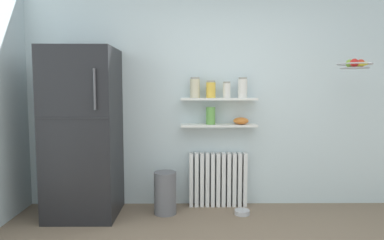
{
  "coord_description": "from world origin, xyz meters",
  "views": [
    {
      "loc": [
        -0.31,
        -2.08,
        1.39
      ],
      "look_at": [
        -0.28,
        1.6,
        1.05
      ],
      "focal_mm": 32.5,
      "sensor_mm": 36.0,
      "label": 1
    }
  ],
  "objects_px": {
    "storage_jar_2": "(227,90)",
    "pet_food_bowl": "(242,212)",
    "vase": "(211,116)",
    "storage_jar_1": "(211,89)",
    "refrigerator": "(83,133)",
    "shelf_bowl": "(241,121)",
    "radiator": "(218,180)",
    "storage_jar_0": "(195,88)",
    "hanging_fruit_basket": "(355,64)",
    "storage_jar_3": "(243,88)",
    "trash_bin": "(165,193)"
  },
  "relations": [
    {
      "from": "storage_jar_2",
      "to": "pet_food_bowl",
      "type": "distance_m",
      "value": 1.38
    },
    {
      "from": "trash_bin",
      "to": "hanging_fruit_basket",
      "type": "xyz_separation_m",
      "value": [
        1.97,
        -0.17,
        1.4
      ]
    },
    {
      "from": "vase",
      "to": "pet_food_bowl",
      "type": "bearing_deg",
      "value": -37.7
    },
    {
      "from": "radiator",
      "to": "trash_bin",
      "type": "distance_m",
      "value": 0.66
    },
    {
      "from": "storage_jar_2",
      "to": "vase",
      "type": "distance_m",
      "value": 0.35
    },
    {
      "from": "vase",
      "to": "hanging_fruit_basket",
      "type": "height_order",
      "value": "hanging_fruit_basket"
    },
    {
      "from": "storage_jar_1",
      "to": "pet_food_bowl",
      "type": "xyz_separation_m",
      "value": [
        0.33,
        -0.26,
        -1.35
      ]
    },
    {
      "from": "radiator",
      "to": "vase",
      "type": "bearing_deg",
      "value": -161.95
    },
    {
      "from": "storage_jar_3",
      "to": "pet_food_bowl",
      "type": "bearing_deg",
      "value": -96.26
    },
    {
      "from": "hanging_fruit_basket",
      "to": "radiator",
      "type": "bearing_deg",
      "value": 162.93
    },
    {
      "from": "pet_food_bowl",
      "to": "hanging_fruit_basket",
      "type": "height_order",
      "value": "hanging_fruit_basket"
    },
    {
      "from": "storage_jar_2",
      "to": "trash_bin",
      "type": "distance_m",
      "value": 1.35
    },
    {
      "from": "pet_food_bowl",
      "to": "storage_jar_1",
      "type": "bearing_deg",
      "value": 142.2
    },
    {
      "from": "radiator",
      "to": "storage_jar_3",
      "type": "bearing_deg",
      "value": -6.28
    },
    {
      "from": "radiator",
      "to": "pet_food_bowl",
      "type": "bearing_deg",
      "value": -49.9
    },
    {
      "from": "storage_jar_2",
      "to": "storage_jar_0",
      "type": "bearing_deg",
      "value": 180.0
    },
    {
      "from": "vase",
      "to": "trash_bin",
      "type": "relative_size",
      "value": 0.42
    },
    {
      "from": "storage_jar_3",
      "to": "storage_jar_1",
      "type": "bearing_deg",
      "value": 180.0
    },
    {
      "from": "shelf_bowl",
      "to": "pet_food_bowl",
      "type": "distance_m",
      "value": 1.02
    },
    {
      "from": "shelf_bowl",
      "to": "trash_bin",
      "type": "relative_size",
      "value": 0.38
    },
    {
      "from": "radiator",
      "to": "trash_bin",
      "type": "height_order",
      "value": "radiator"
    },
    {
      "from": "refrigerator",
      "to": "hanging_fruit_basket",
      "type": "height_order",
      "value": "refrigerator"
    },
    {
      "from": "storage_jar_0",
      "to": "hanging_fruit_basket",
      "type": "relative_size",
      "value": 0.68
    },
    {
      "from": "refrigerator",
      "to": "shelf_bowl",
      "type": "xyz_separation_m",
      "value": [
        1.74,
        0.24,
        0.11
      ]
    },
    {
      "from": "refrigerator",
      "to": "trash_bin",
      "type": "relative_size",
      "value": 3.87
    },
    {
      "from": "vase",
      "to": "hanging_fruit_basket",
      "type": "bearing_deg",
      "value": -14.96
    },
    {
      "from": "vase",
      "to": "storage_jar_0",
      "type": "bearing_deg",
      "value": 180.0
    },
    {
      "from": "refrigerator",
      "to": "pet_food_bowl",
      "type": "distance_m",
      "value": 1.94
    },
    {
      "from": "storage_jar_3",
      "to": "storage_jar_0",
      "type": "bearing_deg",
      "value": 180.0
    },
    {
      "from": "radiator",
      "to": "storage_jar_0",
      "type": "height_order",
      "value": "storage_jar_0"
    },
    {
      "from": "storage_jar_1",
      "to": "storage_jar_2",
      "type": "height_order",
      "value": "storage_jar_1"
    },
    {
      "from": "vase",
      "to": "storage_jar_1",
      "type": "bearing_deg",
      "value": -0.0
    },
    {
      "from": "radiator",
      "to": "storage_jar_1",
      "type": "xyz_separation_m",
      "value": [
        -0.09,
        -0.03,
        1.06
      ]
    },
    {
      "from": "radiator",
      "to": "hanging_fruit_basket",
      "type": "bearing_deg",
      "value": -17.07
    },
    {
      "from": "hanging_fruit_basket",
      "to": "vase",
      "type": "bearing_deg",
      "value": 165.04
    },
    {
      "from": "refrigerator",
      "to": "storage_jar_2",
      "type": "distance_m",
      "value": 1.66
    },
    {
      "from": "radiator",
      "to": "hanging_fruit_basket",
      "type": "height_order",
      "value": "hanging_fruit_basket"
    },
    {
      "from": "trash_bin",
      "to": "pet_food_bowl",
      "type": "height_order",
      "value": "trash_bin"
    },
    {
      "from": "radiator",
      "to": "storage_jar_3",
      "type": "relative_size",
      "value": 2.9
    },
    {
      "from": "radiator",
      "to": "storage_jar_2",
      "type": "height_order",
      "value": "storage_jar_2"
    },
    {
      "from": "trash_bin",
      "to": "refrigerator",
      "type": "bearing_deg",
      "value": -178.84
    },
    {
      "from": "hanging_fruit_basket",
      "to": "storage_jar_3",
      "type": "bearing_deg",
      "value": 160.4
    },
    {
      "from": "storage_jar_3",
      "to": "vase",
      "type": "distance_m",
      "value": 0.48
    },
    {
      "from": "storage_jar_3",
      "to": "hanging_fruit_basket",
      "type": "bearing_deg",
      "value": -19.6
    },
    {
      "from": "refrigerator",
      "to": "vase",
      "type": "relative_size",
      "value": 9.14
    },
    {
      "from": "storage_jar_1",
      "to": "pet_food_bowl",
      "type": "distance_m",
      "value": 1.41
    },
    {
      "from": "radiator",
      "to": "hanging_fruit_basket",
      "type": "xyz_separation_m",
      "value": [
        1.37,
        -0.42,
        1.32
      ]
    },
    {
      "from": "storage_jar_0",
      "to": "storage_jar_3",
      "type": "xyz_separation_m",
      "value": [
        0.54,
        -0.0,
        -0.0
      ]
    },
    {
      "from": "storage_jar_3",
      "to": "hanging_fruit_basket",
      "type": "xyz_separation_m",
      "value": [
        1.09,
        -0.39,
        0.24
      ]
    },
    {
      "from": "storage_jar_0",
      "to": "shelf_bowl",
      "type": "xyz_separation_m",
      "value": [
        0.53,
        0.0,
        -0.38
      ]
    }
  ]
}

